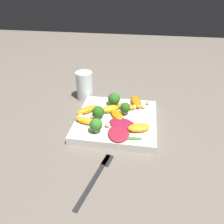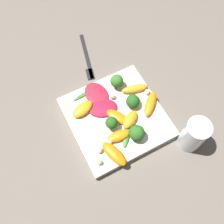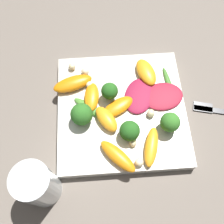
{
  "view_description": "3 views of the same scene",
  "coord_description": "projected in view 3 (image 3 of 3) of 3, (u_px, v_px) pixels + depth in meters",
  "views": [
    {
      "loc": [
        -0.07,
        0.56,
        0.4
      ],
      "look_at": [
        0.01,
        0.0,
        0.04
      ],
      "focal_mm": 35.0,
      "sensor_mm": 36.0,
      "label": 1
    },
    {
      "loc": [
        -0.15,
        -0.25,
        0.67
      ],
      "look_at": [
        -0.01,
        0.01,
        0.04
      ],
      "focal_mm": 42.0,
      "sensor_mm": 36.0,
      "label": 2
    },
    {
      "loc": [
        0.21,
        -0.03,
        0.48
      ],
      "look_at": [
        0.01,
        -0.02,
        0.04
      ],
      "focal_mm": 42.0,
      "sensor_mm": 36.0,
      "label": 3
    }
  ],
  "objects": [
    {
      "name": "plate",
      "position": [
        121.0,
        111.0,
        0.52
      ],
      "size": [
        0.25,
        0.25,
        0.02
      ],
      "color": "silver",
      "rests_on": "ground_plane"
    },
    {
      "name": "broccoli_floret_3",
      "position": [
        82.0,
        114.0,
        0.48
      ],
      "size": [
        0.04,
        0.04,
        0.04
      ],
      "color": "#84AD5B",
      "rests_on": "plate"
    },
    {
      "name": "orange_segment_3",
      "position": [
        118.0,
        156.0,
        0.46
      ],
      "size": [
        0.07,
        0.07,
        0.02
      ],
      "color": "orange",
      "rests_on": "plate"
    },
    {
      "name": "arugula_sprig_1",
      "position": [
        169.0,
        85.0,
        0.53
      ],
      "size": [
        0.08,
        0.02,
        0.01
      ],
      "color": "#3D7528",
      "rests_on": "plate"
    },
    {
      "name": "arugula_sprig_0",
      "position": [
        92.0,
        110.0,
        0.5
      ],
      "size": [
        0.06,
        0.07,
        0.01
      ],
      "color": "#47842D",
      "rests_on": "plate"
    },
    {
      "name": "macadamia_nut_1",
      "position": [
        85.0,
        71.0,
        0.53
      ],
      "size": [
        0.02,
        0.02,
        0.02
      ],
      "color": "beige",
      "rests_on": "plate"
    },
    {
      "name": "radicchio_leaf_1",
      "position": [
        163.0,
        96.0,
        0.51
      ],
      "size": [
        0.07,
        0.09,
        0.01
      ],
      "color": "maroon",
      "rests_on": "plate"
    },
    {
      "name": "orange_segment_1",
      "position": [
        118.0,
        106.0,
        0.5
      ],
      "size": [
        0.06,
        0.07,
        0.01
      ],
      "color": "orange",
      "rests_on": "plate"
    },
    {
      "name": "broccoli_floret_2",
      "position": [
        170.0,
        122.0,
        0.47
      ],
      "size": [
        0.04,
        0.04,
        0.04
      ],
      "color": "#84AD5B",
      "rests_on": "plate"
    },
    {
      "name": "orange_segment_0",
      "position": [
        146.0,
        72.0,
        0.53
      ],
      "size": [
        0.07,
        0.05,
        0.02
      ],
      "color": "orange",
      "rests_on": "plate"
    },
    {
      "name": "macadamia_nut_0",
      "position": [
        72.0,
        67.0,
        0.54
      ],
      "size": [
        0.01,
        0.01,
        0.01
      ],
      "color": "beige",
      "rests_on": "plate"
    },
    {
      "name": "orange_segment_4",
      "position": [
        151.0,
        147.0,
        0.47
      ],
      "size": [
        0.08,
        0.04,
        0.02
      ],
      "color": "orange",
      "rests_on": "plate"
    },
    {
      "name": "broccoli_floret_0",
      "position": [
        130.0,
        131.0,
        0.47
      ],
      "size": [
        0.04,
        0.04,
        0.04
      ],
      "color": "#7A9E51",
      "rests_on": "plate"
    },
    {
      "name": "orange_segment_6",
      "position": [
        106.0,
        119.0,
        0.49
      ],
      "size": [
        0.06,
        0.05,
        0.02
      ],
      "color": "orange",
      "rests_on": "plate"
    },
    {
      "name": "broccoli_floret_1",
      "position": [
        110.0,
        91.0,
        0.49
      ],
      "size": [
        0.03,
        0.03,
        0.04
      ],
      "color": "#7A9E51",
      "rests_on": "plate"
    },
    {
      "name": "ground_plane",
      "position": [
        121.0,
        113.0,
        0.53
      ],
      "size": [
        2.4,
        2.4,
        0.0
      ],
      "primitive_type": "plane",
      "color": "#6B6056"
    },
    {
      "name": "macadamia_nut_3",
      "position": [
        90.0,
        85.0,
        0.52
      ],
      "size": [
        0.01,
        0.01,
        0.01
      ],
      "color": "beige",
      "rests_on": "plate"
    },
    {
      "name": "orange_segment_2",
      "position": [
        73.0,
        84.0,
        0.52
      ],
      "size": [
        0.05,
        0.08,
        0.02
      ],
      "color": "orange",
      "rests_on": "plate"
    },
    {
      "name": "macadamia_nut_2",
      "position": [
        133.0,
        143.0,
        0.47
      ],
      "size": [
        0.01,
        0.01,
        0.01
      ],
      "color": "beige",
      "rests_on": "plate"
    },
    {
      "name": "macadamia_nut_5",
      "position": [
        139.0,
        162.0,
        0.46
      ],
      "size": [
        0.02,
        0.02,
        0.02
      ],
      "color": "beige",
      "rests_on": "plate"
    },
    {
      "name": "orange_segment_5",
      "position": [
        92.0,
        97.0,
        0.51
      ],
      "size": [
        0.06,
        0.03,
        0.02
      ],
      "color": "orange",
      "rests_on": "plate"
    },
    {
      "name": "drinking_glass",
      "position": [
        38.0,
        185.0,
        0.42
      ],
      "size": [
        0.06,
        0.06,
        0.1
      ],
      "color": "white",
      "rests_on": "ground_plane"
    },
    {
      "name": "macadamia_nut_4",
      "position": [
        151.0,
        113.0,
        0.49
      ],
      "size": [
        0.02,
        0.02,
        0.02
      ],
      "color": "beige",
      "rests_on": "plate"
    },
    {
      "name": "radicchio_leaf_0",
      "position": [
        139.0,
        96.0,
        0.51
      ],
      "size": [
        0.1,
        0.08,
        0.01
      ],
      "color": "maroon",
      "rests_on": "plate"
    }
  ]
}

